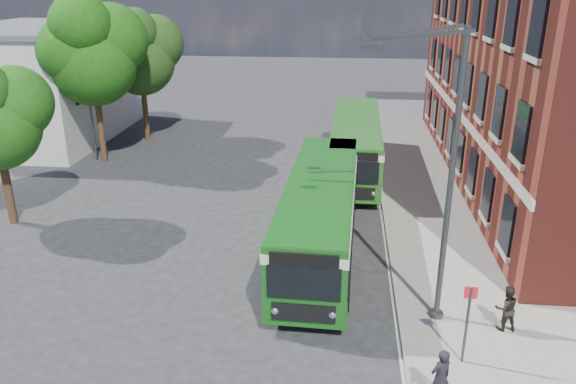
# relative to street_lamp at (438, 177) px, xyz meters

# --- Properties ---
(ground) EXTENTS (120.00, 120.00, 0.00)m
(ground) POSITION_rel_street_lamp_xyz_m (-4.84, 2.00, -4.79)
(ground) COLOR #262628
(ground) RESTS_ON ground
(pavement) EXTENTS (6.00, 48.00, 0.15)m
(pavement) POSITION_rel_street_lamp_xyz_m (2.16, 10.00, -4.72)
(pavement) COLOR gray
(pavement) RESTS_ON ground
(kerb_line) EXTENTS (0.12, 48.00, 0.01)m
(kerb_line) POSITION_rel_street_lamp_xyz_m (-0.89, 10.00, -4.79)
(kerb_line) COLOR beige
(kerb_line) RESTS_ON ground
(white_building) EXTENTS (9.40, 13.40, 7.30)m
(white_building) POSITION_rel_street_lamp_xyz_m (-22.84, 20.00, -1.13)
(white_building) COLOR beige
(white_building) RESTS_ON ground
(flagpole) EXTENTS (0.95, 0.10, 9.00)m
(flagpole) POSITION_rel_street_lamp_xyz_m (-17.29, 15.00, 0.15)
(flagpole) COLOR #393C3E
(flagpole) RESTS_ON ground
(street_lamp) EXTENTS (2.96, 2.38, 9.00)m
(street_lamp) POSITION_rel_street_lamp_xyz_m (0.00, 0.00, 0.00)
(street_lamp) COLOR #393C3E
(street_lamp) RESTS_ON ground
(bus_stop_sign) EXTENTS (0.35, 0.08, 2.52)m
(bus_stop_sign) POSITION_rel_street_lamp_xyz_m (0.76, -2.20, -3.28)
(bus_stop_sign) COLOR #393C3E
(bus_stop_sign) RESTS_ON ground
(bus_front) EXTENTS (2.97, 12.12, 3.02)m
(bus_front) POSITION_rel_street_lamp_xyz_m (-3.54, 4.48, -2.96)
(bus_front) COLOR #165717
(bus_front) RESTS_ON ground
(bus_rear) EXTENTS (2.80, 11.87, 3.02)m
(bus_rear) POSITION_rel_street_lamp_xyz_m (-2.09, 14.39, -2.96)
(bus_rear) COLOR #25631F
(bus_rear) RESTS_ON ground
(pedestrian_a) EXTENTS (0.71, 0.63, 1.62)m
(pedestrian_a) POSITION_rel_street_lamp_xyz_m (-0.17, -4.00, -3.83)
(pedestrian_a) COLOR black
(pedestrian_a) RESTS_ON pavement
(pedestrian_b) EXTENTS (0.78, 0.65, 1.46)m
(pedestrian_b) POSITION_rel_street_lamp_xyz_m (2.29, -0.50, -3.91)
(pedestrian_b) COLOR black
(pedestrian_b) RESTS_ON pavement
(tree_mid) EXTENTS (5.62, 5.34, 9.48)m
(tree_mid) POSITION_rel_street_lamp_xyz_m (-16.76, 14.88, 1.65)
(tree_mid) COLOR #3C2616
(tree_mid) RESTS_ON ground
(tree_right) EXTENTS (5.05, 4.80, 8.52)m
(tree_right) POSITION_rel_street_lamp_xyz_m (-15.80, 19.74, 0.99)
(tree_right) COLOR #3C2616
(tree_right) RESTS_ON ground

